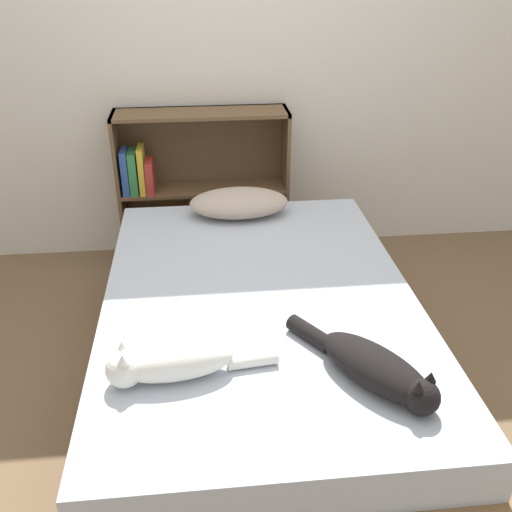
{
  "coord_description": "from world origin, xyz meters",
  "views": [
    {
      "loc": [
        -0.22,
        -1.94,
        1.75
      ],
      "look_at": [
        0.0,
        0.14,
        0.59
      ],
      "focal_mm": 40.0,
      "sensor_mm": 36.0,
      "label": 1
    }
  ],
  "objects_px": {
    "cat_light": "(167,364)",
    "cat_dark": "(376,368)",
    "pillow": "(239,203)",
    "bookshelf": "(196,183)",
    "bed": "(259,343)"
  },
  "relations": [
    {
      "from": "pillow",
      "to": "cat_light",
      "type": "relative_size",
      "value": 0.9
    },
    {
      "from": "pillow",
      "to": "cat_dark",
      "type": "relative_size",
      "value": 0.93
    },
    {
      "from": "cat_light",
      "to": "pillow",
      "type": "bearing_deg",
      "value": -111.13
    },
    {
      "from": "cat_light",
      "to": "bookshelf",
      "type": "height_order",
      "value": "bookshelf"
    },
    {
      "from": "bed",
      "to": "cat_dark",
      "type": "bearing_deg",
      "value": -60.7
    },
    {
      "from": "cat_dark",
      "to": "cat_light",
      "type": "bearing_deg",
      "value": -132.62
    },
    {
      "from": "cat_dark",
      "to": "bookshelf",
      "type": "height_order",
      "value": "bookshelf"
    },
    {
      "from": "bookshelf",
      "to": "cat_dark",
      "type": "bearing_deg",
      "value": -73.21
    },
    {
      "from": "bed",
      "to": "pillow",
      "type": "relative_size",
      "value": 3.72
    },
    {
      "from": "cat_light",
      "to": "bed",
      "type": "bearing_deg",
      "value": -133.21
    },
    {
      "from": "bookshelf",
      "to": "bed",
      "type": "bearing_deg",
      "value": -79.32
    },
    {
      "from": "cat_light",
      "to": "cat_dark",
      "type": "distance_m",
      "value": 0.67
    },
    {
      "from": "bed",
      "to": "cat_dark",
      "type": "relative_size",
      "value": 3.44
    },
    {
      "from": "cat_light",
      "to": "cat_dark",
      "type": "relative_size",
      "value": 1.02
    },
    {
      "from": "bed",
      "to": "bookshelf",
      "type": "bearing_deg",
      "value": 100.68
    }
  ]
}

